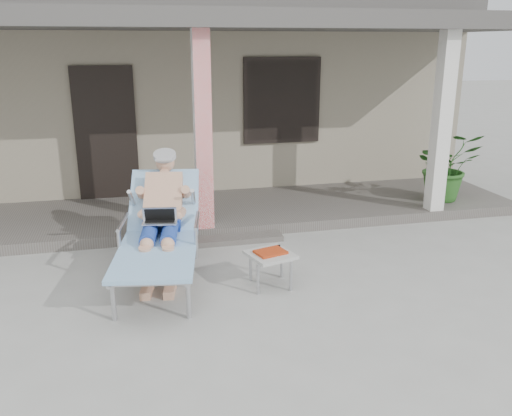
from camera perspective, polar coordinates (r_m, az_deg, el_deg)
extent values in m
plane|color=#9E9E99|center=(5.63, -2.13, -10.31)|extent=(60.00, 60.00, 0.00)
cube|color=gray|center=(11.50, -8.68, 11.42)|extent=(10.00, 5.00, 3.00)
cube|color=#474442|center=(11.46, -9.07, 19.65)|extent=(10.40, 5.40, 0.30)
cube|color=black|center=(8.99, -15.51, 7.55)|extent=(0.95, 0.06, 2.10)
cube|color=black|center=(9.29, 2.76, 11.23)|extent=(1.20, 0.06, 1.30)
cube|color=black|center=(9.28, 2.76, 11.22)|extent=(1.32, 0.05, 1.42)
cube|color=#605B56|center=(8.35, -6.16, -0.56)|extent=(10.00, 2.00, 0.15)
cube|color=red|center=(7.21, -5.63, 7.94)|extent=(0.22, 0.22, 2.61)
cube|color=silver|center=(8.42, 18.95, 8.41)|extent=(0.22, 0.22, 2.61)
cube|color=#474442|center=(7.97, -6.83, 19.03)|extent=(10.00, 2.30, 0.24)
cube|color=#605B56|center=(7.29, -4.98, -3.50)|extent=(2.00, 0.30, 0.07)
cylinder|color=#B7B7BC|center=(5.45, -14.79, -9.41)|extent=(0.05, 0.05, 0.42)
cylinder|color=#B7B7BC|center=(5.35, -7.12, -9.43)|extent=(0.05, 0.05, 0.42)
cylinder|color=#B7B7BC|center=(6.82, -12.45, -3.74)|extent=(0.05, 0.05, 0.42)
cylinder|color=#B7B7BC|center=(6.75, -6.40, -3.67)|extent=(0.05, 0.05, 0.42)
cube|color=#B7B7BC|center=(5.79, -10.46, -5.02)|extent=(0.94, 1.49, 0.03)
cube|color=#90C0DF|center=(5.78, -10.48, -4.77)|extent=(1.05, 1.55, 0.04)
cube|color=#B7B7BC|center=(6.65, -9.62, 0.40)|extent=(0.81, 0.77, 0.56)
cube|color=#90C0DF|center=(6.64, -9.63, 0.72)|extent=(0.94, 0.87, 0.64)
cylinder|color=#A5A5A7|center=(6.84, -9.57, 5.54)|extent=(0.32, 0.32, 0.15)
cube|color=silver|center=(6.17, -10.06, -1.39)|extent=(0.42, 0.33, 0.27)
cube|color=#AAAAA5|center=(5.93, 1.53, -4.94)|extent=(0.57, 0.57, 0.04)
cylinder|color=#B7B7BC|center=(5.80, 0.22, -7.51)|extent=(0.03, 0.03, 0.35)
cylinder|color=#B7B7BC|center=(5.89, 3.70, -7.16)|extent=(0.03, 0.03, 0.35)
cylinder|color=#B7B7BC|center=(6.13, -0.58, -6.13)|extent=(0.03, 0.03, 0.35)
cylinder|color=#B7B7BC|center=(6.21, 2.72, -5.82)|extent=(0.03, 0.03, 0.35)
cube|color=#A93312|center=(5.92, 1.53, -4.66)|extent=(0.37, 0.32, 0.03)
cube|color=black|center=(6.03, 1.25, -4.29)|extent=(0.31, 0.11, 0.03)
imported|color=#26591E|center=(9.16, 19.39, 4.20)|extent=(1.11, 1.00, 1.10)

